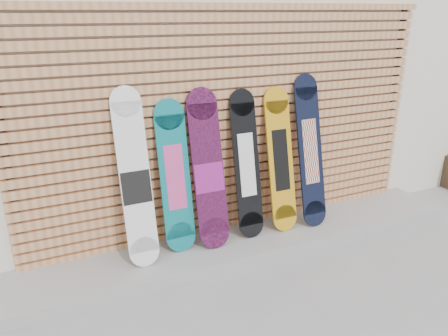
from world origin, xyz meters
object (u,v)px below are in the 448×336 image
at_px(snowboard_0, 135,180).
at_px(snowboard_5, 310,151).
at_px(snowboard_3, 247,165).
at_px(snowboard_4, 280,160).
at_px(snowboard_2, 208,171).
at_px(snowboard_1, 175,177).

height_order(snowboard_0, snowboard_5, snowboard_0).
height_order(snowboard_3, snowboard_4, snowboard_3).
distance_m(snowboard_2, snowboard_5, 1.12).
bearing_deg(snowboard_0, snowboard_2, 0.86).
height_order(snowboard_1, snowboard_4, snowboard_4).
relative_size(snowboard_1, snowboard_3, 0.98).
xyz_separation_m(snowboard_4, snowboard_5, (0.34, -0.02, 0.05)).
distance_m(snowboard_0, snowboard_1, 0.38).
relative_size(snowboard_1, snowboard_4, 0.98).
bearing_deg(snowboard_2, snowboard_1, 171.90).
relative_size(snowboard_0, snowboard_5, 1.00).
bearing_deg(snowboard_5, snowboard_1, 177.79).
bearing_deg(snowboard_1, snowboard_3, -1.74).
distance_m(snowboard_4, snowboard_5, 0.34).
height_order(snowboard_1, snowboard_2, snowboard_2).
height_order(snowboard_1, snowboard_5, snowboard_5).
relative_size(snowboard_1, snowboard_5, 0.91).
relative_size(snowboard_3, snowboard_4, 1.00).
height_order(snowboard_0, snowboard_4, snowboard_0).
distance_m(snowboard_2, snowboard_3, 0.41).
height_order(snowboard_2, snowboard_4, snowboard_2).
height_order(snowboard_2, snowboard_5, snowboard_5).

